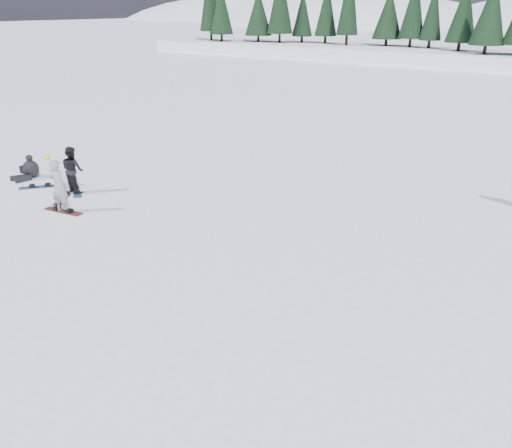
{
  "coord_description": "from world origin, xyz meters",
  "views": [
    {
      "loc": [
        13.02,
        -10.27,
        6.34
      ],
      "look_at": [
        6.3,
        -0.41,
        1.1
      ],
      "focal_mm": 35.0,
      "sensor_mm": 36.0,
      "label": 1
    }
  ],
  "objects": [
    {
      "name": "ground",
      "position": [
        0.0,
        0.0,
        0.0
      ],
      "size": [
        420.0,
        420.0,
        0.0
      ],
      "primitive_type": "plane",
      "color": "white",
      "rests_on": "ground"
    },
    {
      "name": "seated_rider",
      "position": [
        -5.2,
        0.42,
        0.36
      ],
      "size": [
        0.79,
        1.18,
        0.93
      ],
      "rotation": [
        0.0,
        0.0,
        -0.27
      ],
      "color": "black",
      "rests_on": "ground"
    },
    {
      "name": "snowboard_loose_b",
      "position": [
        -2.12,
        -0.34,
        0.01
      ],
      "size": [
        1.11,
        1.38,
        0.03
      ],
      "primitive_type": "cube",
      "rotation": [
        0.0,
        0.0,
        -0.94
      ],
      "color": "maroon",
      "rests_on": "ground"
    },
    {
      "name": "snowboard_loose_a",
      "position": [
        -3.87,
        -0.08,
        0.01
      ],
      "size": [
        1.21,
        1.3,
        0.03
      ],
      "primitive_type": "cube",
      "rotation": [
        0.0,
        0.0,
        0.84
      ],
      "color": "#194F8A",
      "rests_on": "ground"
    },
    {
      "name": "snowboarder_man",
      "position": [
        -2.34,
        0.38,
        0.85
      ],
      "size": [
        0.9,
        0.73,
        1.71
      ],
      "primitive_type": "imported",
      "rotation": [
        0.0,
        0.0,
        3.03
      ],
      "color": "black",
      "rests_on": "ground"
    },
    {
      "name": "snowboard_man",
      "position": [
        -2.34,
        0.38,
        0.01
      ],
      "size": [
        1.41,
        1.04,
        0.03
      ],
      "primitive_type": "cube",
      "rotation": [
        0.0,
        0.0,
        -0.57
      ],
      "color": "#195F8B",
      "rests_on": "ground"
    },
    {
      "name": "gear_bag",
      "position": [
        -5.9,
        0.68,
        0.15
      ],
      "size": [
        0.49,
        0.36,
        0.3
      ],
      "primitive_type": "cube",
      "rotation": [
        0.0,
        0.0,
        0.15
      ],
      "color": "black",
      "rests_on": "ground"
    },
    {
      "name": "snowboarder_woman",
      "position": [
        -1.04,
        -1.13,
        0.92
      ],
      "size": [
        0.73,
        0.56,
        1.96
      ],
      "rotation": [
        0.0,
        0.0,
        3.34
      ],
      "color": "#9E9DA2",
      "rests_on": "ground"
    },
    {
      "name": "snowboard_woman",
      "position": [
        -1.04,
        -1.13,
        0.01
      ],
      "size": [
        1.53,
        0.52,
        0.03
      ],
      "primitive_type": "cube",
      "rotation": [
        0.0,
        0.0,
        0.16
      ],
      "color": "maroon",
      "rests_on": "ground"
    }
  ]
}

